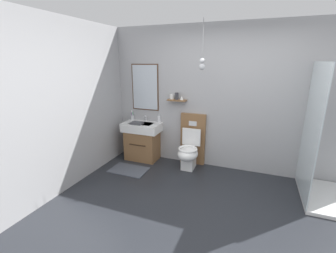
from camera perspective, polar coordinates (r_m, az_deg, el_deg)
name	(u,v)px	position (r m, az deg, el deg)	size (l,w,h in m)	color
ground_plane	(203,227)	(3.18, 8.61, -23.42)	(5.82, 4.87, 0.10)	#23262B
wall_back	(228,99)	(4.28, 14.53, 6.51)	(4.62, 0.60, 2.58)	#A8A8AA
wall_left	(52,109)	(3.70, -26.70, 3.87)	(0.12, 3.67, 2.58)	#A8A8AA
bath_mat	(129,170)	(4.42, -9.68, -10.50)	(0.68, 0.44, 0.01)	#474C56
vanity_sink_left	(142,140)	(4.73, -6.33, -3.33)	(0.75, 0.46, 0.77)	brown
tap_on_left_sink	(145,118)	(4.75, -5.59, 2.20)	(0.03, 0.13, 0.11)	silver
toilet	(190,148)	(4.38, 5.50, -5.31)	(0.48, 0.63, 1.00)	brown
toothbrush_cup	(133,117)	(4.88, -8.75, 2.30)	(0.07, 0.07, 0.21)	silver
soap_dispenser	(159,119)	(4.62, -2.22, 1.88)	(0.06, 0.06, 0.17)	white
folded_hand_towel	(137,123)	(4.53, -7.68, 0.82)	(0.22, 0.16, 0.04)	#47474C
shower_tray	(329,175)	(4.07, 34.91, -9.72)	(1.01, 1.03, 1.95)	white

